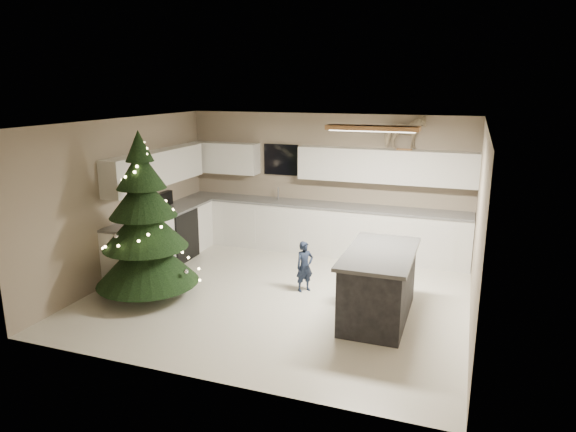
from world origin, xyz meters
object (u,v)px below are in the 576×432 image
Objects in this scene: christmas_tree at (145,231)px; toddler at (305,266)px; bar_stool at (349,274)px; island at (379,284)px; rocking_horse at (405,132)px.

christmas_tree is 3.14× the size of toddler.
christmas_tree is at bearing -165.06° from bar_stool.
island is 0.60m from bar_stool.
island is 2.14× the size of toddler.
christmas_tree is at bearing -172.70° from island.
island is 3.47m from christmas_tree.
bar_stool is at bearing 145.56° from island.
bar_stool is 0.77m from toddler.
toddler is at bearing 163.85° from bar_stool.
toddler is 3.05m from rocking_horse.
rocking_horse reaches higher than christmas_tree.
rocking_horse reaches higher than island.
rocking_horse is at bearing 42.75° from christmas_tree.
island is at bearing -34.44° from bar_stool.
toddler is at bearing 132.62° from rocking_horse.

